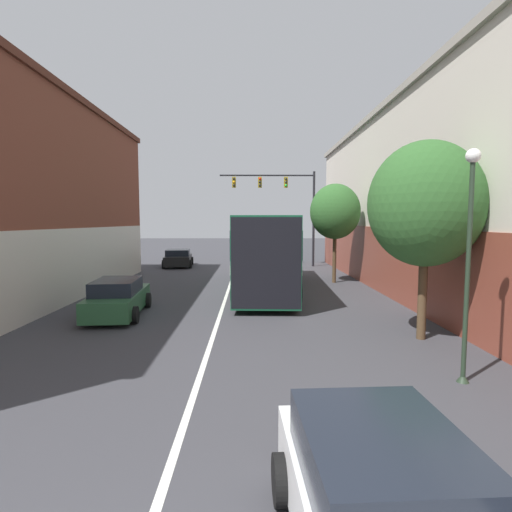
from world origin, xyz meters
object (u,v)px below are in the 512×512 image
object	(u,v)px
parked_car_left_mid	(178,258)
street_tree_near	(426,204)
bus	(267,249)
street_tree_far	(335,212)
traffic_signal_gantry	(284,197)
street_lamp	(469,255)
parked_car_left_near	(118,298)

from	to	relation	value
parked_car_left_mid	street_tree_near	distance (m)	21.96
bus	street_tree_near	distance (m)	9.80
parked_car_left_mid	street_tree_far	world-z (taller)	street_tree_far
bus	traffic_signal_gantry	size ratio (longest dim) A/B	1.65
bus	parked_car_left_mid	size ratio (longest dim) A/B	2.95
street_tree_near	street_tree_far	size ratio (longest dim) A/B	1.04
bus	traffic_signal_gantry	bearing A→B (deg)	-7.09
street_lamp	street_tree_near	bearing A→B (deg)	82.03
parked_car_left_near	parked_car_left_mid	world-z (taller)	parked_car_left_near
street_tree_far	parked_car_left_near	bearing A→B (deg)	-140.77
bus	traffic_signal_gantry	distance (m)	11.06
parked_car_left_near	street_lamp	xyz separation A→B (m)	(9.47, -6.21, 2.12)
parked_car_left_mid	traffic_signal_gantry	world-z (taller)	traffic_signal_gantry
bus	traffic_signal_gantry	xyz separation A→B (m)	(1.74, 10.43, 3.25)
parked_car_left_near	street_lamp	world-z (taller)	street_lamp
parked_car_left_mid	street_tree_near	size ratio (longest dim) A/B	0.70
parked_car_left_near	street_tree_near	distance (m)	10.88
parked_car_left_mid	street_tree_far	size ratio (longest dim) A/B	0.73
traffic_signal_gantry	street_tree_far	xyz separation A→B (m)	(2.18, -8.20, -1.32)
street_lamp	street_tree_near	distance (m)	3.42
bus	parked_car_left_near	distance (m)	8.10
traffic_signal_gantry	parked_car_left_mid	bearing A→B (deg)	-179.19
bus	street_tree_near	size ratio (longest dim) A/B	2.07
bus	street_lamp	size ratio (longest dim) A/B	2.40
street_tree_near	parked_car_left_mid	bearing A→B (deg)	119.21
parked_car_left_near	traffic_signal_gantry	world-z (taller)	traffic_signal_gantry
bus	parked_car_left_mid	xyz separation A→B (m)	(-6.36, 10.32, -1.42)
street_lamp	street_tree_far	distance (m)	14.10
bus	parked_car_left_near	bearing A→B (deg)	137.00
bus	street_tree_far	size ratio (longest dim) A/B	2.15
bus	street_lamp	world-z (taller)	street_lamp
bus	parked_car_left_near	world-z (taller)	bus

